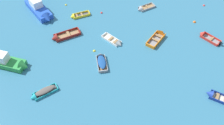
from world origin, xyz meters
TOP-DOWN VIEW (x-y plane):
  - rowboat_grey_near_camera at (5.53, 31.36)m, footprint 3.37×2.47m
  - rowboat_red_far_back at (14.23, 24.26)m, footprint 3.04×3.23m
  - rowboat_deep_blue_cluster_inner at (12.36, 13.64)m, footprint 3.91×2.93m
  - motor_launch_blue_center at (-11.40, 30.97)m, footprint 5.54×6.77m
  - rowboat_yellow_outer_left at (-5.44, 29.80)m, footprint 3.38×2.07m
  - motor_launch_green_near_right at (-13.82, 19.77)m, footprint 6.05×3.41m
  - rowboat_turquoise_back_row_center at (-8.85, 14.85)m, footprint 3.50×2.67m
  - rowboat_orange_back_row_right at (7.22, 24.57)m, footprint 3.50×3.98m
  - rowboat_grey_far_left at (-1.46, 20.03)m, footprint 1.62×3.46m
  - rowboat_white_cluster_outer at (0.76, 23.43)m, footprint 3.25×3.20m
  - rowboat_maroon_far_right at (-7.58, 24.86)m, footprint 4.59×3.08m
  - mooring_buoy_between_boats_left at (16.25, 32.04)m, footprint 0.37×0.37m
  - mooring_buoy_midfield at (-2.43, 21.99)m, footprint 0.39×0.39m
  - mooring_buoy_central at (13.47, 27.75)m, footprint 0.46×0.46m
  - mooring_buoy_trailing at (-1.32, 30.68)m, footprint 0.37×0.37m
  - mooring_buoy_outer_edge at (-7.41, 33.09)m, footprint 0.36×0.36m

SIDE VIEW (x-z plane):
  - mooring_buoy_between_boats_left at x=16.25m, z-range -0.19..0.19m
  - mooring_buoy_midfield at x=-2.43m, z-range -0.20..0.20m
  - mooring_buoy_central at x=13.47m, z-range -0.23..0.23m
  - mooring_buoy_trailing at x=-1.32m, z-range -0.19..0.19m
  - mooring_buoy_outer_edge at x=-7.41m, z-range -0.18..0.18m
  - rowboat_grey_near_camera at x=5.53m, z-range -0.40..0.69m
  - rowboat_white_cluster_outer at x=0.76m, z-range -0.37..0.68m
  - rowboat_yellow_outer_left at x=-5.44m, z-range -0.32..0.65m
  - rowboat_red_far_back at x=14.23m, z-range -0.39..0.74m
  - rowboat_deep_blue_cluster_inner at x=12.36m, z-range -0.35..0.76m
  - rowboat_maroon_far_right at x=-7.58m, z-range -0.46..0.88m
  - rowboat_orange_back_row_right at x=7.22m, z-range -0.42..0.87m
  - rowboat_turquoise_back_row_center at x=-8.85m, z-range -0.22..0.75m
  - rowboat_grey_far_left at x=-1.46m, z-range -0.27..0.86m
  - motor_launch_green_near_right at x=-13.82m, z-range -0.53..1.80m
  - motor_launch_blue_center at x=-11.40m, z-range -0.55..1.93m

